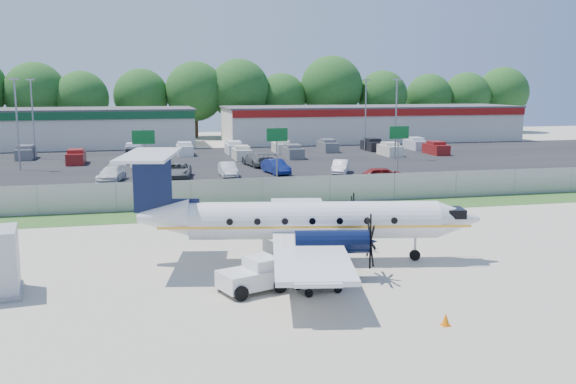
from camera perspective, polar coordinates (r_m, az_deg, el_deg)
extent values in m
plane|color=#BDB3A0|center=(32.22, 2.44, -5.78)|extent=(170.00, 170.00, 0.00)
cube|color=#2D561E|center=(43.58, -1.80, -1.69)|extent=(170.00, 4.00, 0.02)
cube|color=black|center=(50.35, -3.37, -0.16)|extent=(170.00, 8.00, 0.02)
cube|color=black|center=(70.92, -6.27, 2.64)|extent=(170.00, 32.00, 0.02)
cube|color=gray|center=(45.33, -2.30, 0.02)|extent=(120.00, 0.02, 1.90)
cube|color=gray|center=(45.18, -2.31, 1.25)|extent=(120.00, 0.06, 0.06)
cube|color=gray|center=(45.50, -2.29, -1.16)|extent=(120.00, 0.06, 0.06)
cube|color=silver|center=(93.42, -22.84, 5.15)|extent=(46.00, 12.00, 5.00)
cube|color=#474749|center=(93.28, -22.95, 6.76)|extent=(46.40, 12.40, 0.24)
cube|color=#0F4723|center=(87.31, -23.59, 6.16)|extent=(46.00, 0.20, 1.00)
cube|color=silver|center=(98.32, 7.38, 6.01)|extent=(44.00, 12.00, 5.00)
cube|color=#474749|center=(98.19, 7.42, 7.53)|extent=(44.40, 12.40, 0.24)
cube|color=maroon|center=(92.53, 8.74, 7.00)|extent=(44.00, 0.20, 1.00)
cylinder|color=gray|center=(53.25, -12.66, 2.86)|extent=(0.14, 0.14, 5.00)
cube|color=#0C5923|center=(52.93, -12.73, 4.78)|extent=(1.80, 0.08, 1.10)
cylinder|color=gray|center=(54.46, -1.00, 3.24)|extent=(0.14, 0.14, 5.00)
cube|color=#0C5923|center=(54.14, -0.97, 5.11)|extent=(1.80, 0.08, 1.10)
cylinder|color=gray|center=(57.77, 9.75, 3.47)|extent=(0.14, 0.14, 5.00)
cube|color=#0C5923|center=(57.47, 9.86, 5.24)|extent=(1.80, 0.08, 1.10)
cylinder|color=gray|center=(69.01, -22.93, 5.50)|extent=(0.18, 0.18, 9.00)
cube|color=gray|center=(68.89, -23.17, 9.23)|extent=(0.90, 0.35, 0.18)
cylinder|color=gray|center=(73.72, 9.58, 6.33)|extent=(0.18, 0.18, 9.00)
cube|color=gray|center=(73.61, 9.67, 9.83)|extent=(0.90, 0.35, 0.18)
cylinder|color=gray|center=(78.87, -21.73, 6.00)|extent=(0.18, 0.18, 9.00)
cube|color=gray|center=(78.77, -21.93, 9.26)|extent=(0.90, 0.35, 0.18)
cylinder|color=gray|center=(83.02, 6.90, 6.75)|extent=(0.18, 0.18, 9.00)
cube|color=gray|center=(82.92, 6.97, 9.86)|extent=(0.90, 0.35, 0.18)
cylinder|color=silver|center=(30.92, 2.33, -2.52)|extent=(12.04, 4.08, 1.81)
cone|color=silver|center=(32.21, 14.87, -2.35)|extent=(2.41, 2.18, 1.81)
cone|color=silver|center=(31.18, -10.99, -2.23)|extent=(2.78, 2.26, 1.81)
cube|color=black|center=(32.09, 14.57, -1.77)|extent=(1.08, 1.38, 0.43)
cube|color=silver|center=(31.00, 1.44, -3.48)|extent=(6.24, 17.05, 0.21)
cylinder|color=black|center=(28.37, 3.90, -4.44)|extent=(3.38, 1.66, 1.05)
cylinder|color=black|center=(33.74, 2.94, -2.16)|extent=(3.38, 1.66, 1.05)
cube|color=black|center=(30.97, -11.96, 0.70)|extent=(1.81, 0.52, 2.76)
cube|color=silver|center=(30.81, -12.22, 3.24)|extent=(3.39, 6.24, 0.13)
cylinder|color=gray|center=(32.00, 11.23, -4.92)|extent=(0.11, 0.11, 1.24)
cylinder|color=black|center=(32.09, 11.21, -5.53)|extent=(0.56, 0.27, 0.53)
cylinder|color=black|center=(28.65, 1.76, -7.11)|extent=(0.67, 0.49, 0.61)
cylinder|color=black|center=(33.97, 1.15, -4.43)|extent=(0.67, 0.49, 0.61)
cube|color=silver|center=(26.90, -3.32, -7.66)|extent=(2.96, 2.35, 0.72)
cube|color=silver|center=(26.99, -2.39, -6.33)|extent=(1.53, 1.65, 0.52)
cube|color=black|center=(27.22, -1.55, -6.15)|extent=(0.57, 1.13, 0.41)
cylinder|color=black|center=(25.88, -4.20, -8.97)|extent=(0.66, 0.43, 0.62)
cylinder|color=black|center=(27.22, -5.89, -8.05)|extent=(0.66, 0.43, 0.62)
cylinder|color=black|center=(26.79, -0.71, -8.29)|extent=(0.66, 0.43, 0.62)
cylinder|color=black|center=(28.09, -2.51, -7.45)|extent=(0.66, 0.43, 0.62)
cube|color=gray|center=(26.92, 2.67, -7.94)|extent=(2.10, 1.49, 0.11)
cube|color=gray|center=(26.46, 0.90, -7.60)|extent=(0.29, 1.14, 0.57)
cube|color=gray|center=(27.24, 4.40, -7.12)|extent=(0.29, 1.14, 0.57)
cylinder|color=black|center=(26.27, 1.87, -8.98)|extent=(0.36, 0.18, 0.34)
cylinder|color=black|center=(27.17, 0.89, -8.34)|extent=(0.36, 0.18, 0.34)
cylinder|color=black|center=(26.85, 4.47, -8.59)|extent=(0.36, 0.18, 0.34)
cylinder|color=black|center=(27.74, 3.42, -7.98)|extent=(0.36, 0.18, 0.34)
cube|color=gray|center=(31.89, -0.31, -5.13)|extent=(2.15, 1.63, 0.11)
cube|color=gray|center=(31.41, -1.76, -4.83)|extent=(0.39, 1.12, 0.57)
cube|color=gray|center=(32.26, 1.10, -4.44)|extent=(0.39, 1.12, 0.57)
cylinder|color=black|center=(31.21, -0.92, -5.95)|extent=(0.36, 0.20, 0.34)
cylinder|color=black|center=(32.10, -1.81, -5.51)|extent=(0.36, 0.20, 0.34)
cylinder|color=black|center=(31.84, 1.21, -5.64)|extent=(0.36, 0.20, 0.34)
cylinder|color=black|center=(32.72, 0.27, -5.22)|extent=(0.36, 0.20, 0.34)
cone|color=orange|center=(39.18, 12.61, -2.79)|extent=(0.38, 0.38, 0.58)
cube|color=orange|center=(39.24, 12.60, -3.18)|extent=(0.40, 0.40, 0.03)
cone|color=orange|center=(24.02, 13.84, -10.93)|extent=(0.31, 0.31, 0.46)
cube|color=orange|center=(24.10, 13.81, -11.42)|extent=(0.33, 0.33, 0.03)
cone|color=orange|center=(38.08, -8.10, -3.10)|extent=(0.31, 0.31, 0.46)
cube|color=orange|center=(38.13, -8.10, -3.42)|extent=(0.33, 0.33, 0.03)
imported|color=maroon|center=(55.36, 7.70, 0.65)|extent=(4.59, 2.16, 1.52)
imported|color=silver|center=(58.82, -15.40, 0.91)|extent=(2.83, 4.87, 1.33)
imported|color=#595B5E|center=(59.74, -9.69, 1.25)|extent=(2.82, 5.07, 1.34)
imported|color=silver|center=(59.98, -5.36, 1.38)|extent=(1.42, 4.03, 1.33)
imported|color=navy|center=(61.47, -1.08, 1.62)|extent=(2.24, 4.45, 1.40)
imported|color=silver|center=(61.93, 4.68, 1.65)|extent=(2.87, 4.20, 1.31)
imported|color=silver|center=(65.22, -12.61, 1.85)|extent=(2.89, 4.27, 1.33)
imported|color=#595B5E|center=(67.27, -2.67, 2.30)|extent=(3.03, 5.75, 1.59)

